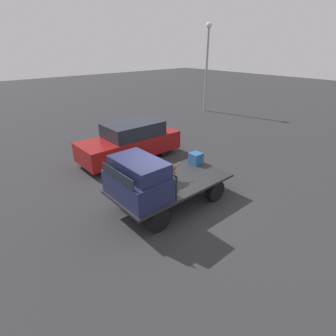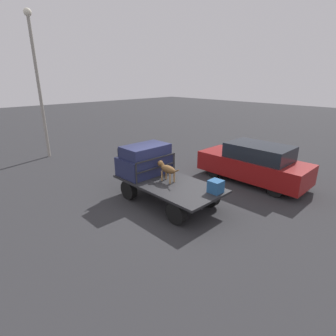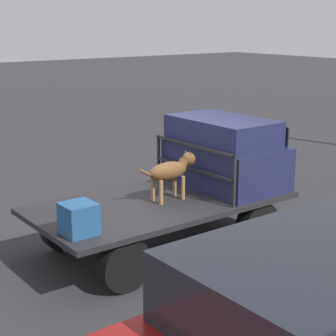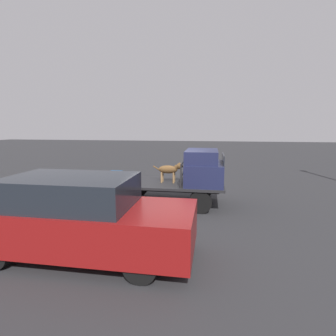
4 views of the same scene
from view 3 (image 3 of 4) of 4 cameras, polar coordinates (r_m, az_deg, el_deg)
name	(u,v)px [view 3 (image 3 of 4)]	position (r m, az deg, el deg)	size (l,w,h in m)	color
ground_plane	(162,247)	(8.74, -0.65, -8.08)	(80.00, 80.00, 0.00)	#2D2D30
flatbed_truck	(162,212)	(8.53, -0.66, -4.54)	(3.93, 1.98, 0.77)	black
truck_cab	(225,154)	(9.11, 5.78, 1.45)	(1.23, 1.86, 1.12)	#1E2347
truck_headboard	(193,161)	(8.69, 2.59, 0.74)	(0.04, 1.86, 0.77)	#232326
dog	(172,170)	(8.38, 0.42, -0.22)	(1.07, 0.28, 0.72)	#9E7547
cargo_crate	(79,219)	(7.16, -9.05, -5.12)	(0.41, 0.41, 0.41)	#235184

